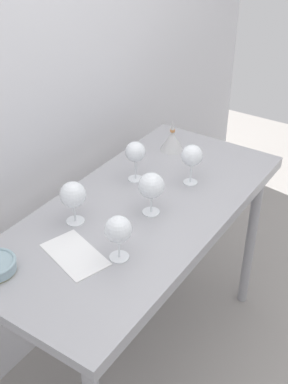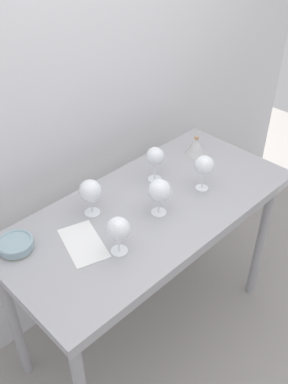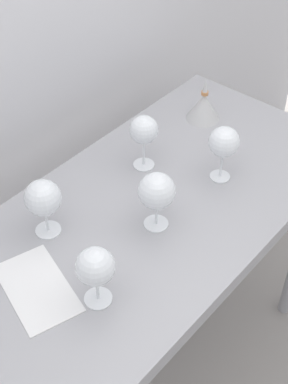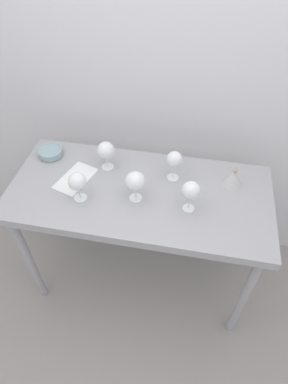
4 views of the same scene
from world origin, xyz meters
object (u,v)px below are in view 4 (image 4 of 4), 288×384
wine_glass_far_left (106,151)px  decanter_funnel (233,178)px  wine_glass_far_right (174,160)px  tasting_bowl (50,152)px  wine_glass_near_right (191,191)px  wine_glass_near_center (135,182)px  tasting_sheet_upper (76,178)px  wine_glass_near_left (77,182)px

wine_glass_far_left → decanter_funnel: wine_glass_far_left is taller
wine_glass_far_right → tasting_bowl: size_ratio=1.24×
wine_glass_near_right → wine_glass_near_center: 0.28m
decanter_funnel → wine_glass_far_left: bearing=179.4°
decanter_funnel → tasting_sheet_upper: bearing=-172.1°
wine_glass_near_right → wine_glass_near_center: wine_glass_near_right is taller
tasting_sheet_upper → tasting_bowl: size_ratio=1.71×
wine_glass_far_left → wine_glass_near_left: size_ratio=1.02×
wine_glass_far_left → decanter_funnel: 0.70m
wine_glass_near_right → tasting_sheet_upper: size_ratio=0.73×
wine_glass_far_right → wine_glass_near_center: wine_glass_far_right is taller
wine_glass_far_right → tasting_sheet_upper: (-0.53, -0.11, -0.13)m
wine_glass_far_right → decanter_funnel: bearing=1.8°
wine_glass_far_left → wine_glass_far_right: 0.38m
wine_glass_far_left → wine_glass_near_right: bearing=-25.1°
wine_glass_near_center → decanter_funnel: (0.49, 0.20, -0.07)m
wine_glass_far_right → tasting_sheet_upper: size_ratio=0.73×
wine_glass_near_right → decanter_funnel: (0.21, 0.22, -0.08)m
decanter_funnel → wine_glass_near_left: bearing=-161.9°
wine_glass_far_left → wine_glass_near_left: wine_glass_far_left is taller
decanter_funnel → wine_glass_far_right: bearing=-178.2°
wine_glass_near_left → wine_glass_near_right: 0.56m
wine_glass_far_left → wine_glass_far_right: wine_glass_far_right is taller
wine_glass_far_left → wine_glass_near_center: bearing=-44.7°
wine_glass_near_left → wine_glass_near_right: bearing=3.4°
tasting_bowl → wine_glass_far_left: bearing=-6.2°
wine_glass_far_right → wine_glass_near_center: bearing=-131.9°
tasting_bowl → decanter_funnel: decanter_funnel is taller
wine_glass_far_left → wine_glass_far_right: bearing=-2.6°
wine_glass_far_left → decanter_funnel: bearing=-0.6°
wine_glass_far_left → wine_glass_near_left: (-0.07, -0.26, -0.00)m
wine_glass_far_right → tasting_sheet_upper: wine_glass_far_right is taller
wine_glass_near_left → tasting_sheet_upper: wine_glass_near_left is taller
wine_glass_far_right → wine_glass_near_left: 0.51m
wine_glass_near_left → decanter_funnel: bearing=18.1°
wine_glass_near_left → tasting_bowl: wine_glass_near_left is taller
wine_glass_near_right → tasting_bowl: (-0.84, 0.26, -0.10)m
wine_glass_near_left → tasting_bowl: bearing=133.5°
wine_glass_far_right → wine_glass_near_right: bearing=-63.1°
wine_glass_near_center → decanter_funnel: wine_glass_near_center is taller
wine_glass_far_left → tasting_sheet_upper: wine_glass_far_left is taller
wine_glass_near_left → wine_glass_near_center: wine_glass_near_center is taller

